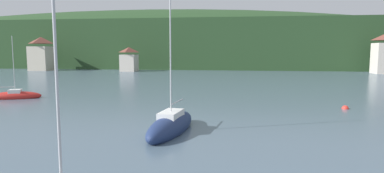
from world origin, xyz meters
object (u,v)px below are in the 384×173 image
object	(u,v)px
sailboat_mid_5	(171,125)
mooring_buoy_near	(345,109)
shore_building_westcentral	(129,60)
sailboat_far_0	(15,96)
shore_building_central	(384,54)
shore_building_west	(41,54)

from	to	relation	value
sailboat_mid_5	mooring_buoy_near	bearing A→B (deg)	134.56
shore_building_westcentral	sailboat_mid_5	world-z (taller)	sailboat_mid_5
sailboat_far_0	sailboat_mid_5	distance (m)	21.79
shore_building_central	sailboat_far_0	distance (m)	69.55
shore_building_westcentral	sailboat_far_0	world-z (taller)	sailboat_far_0
sailboat_mid_5	mooring_buoy_near	distance (m)	16.32
shore_building_central	shore_building_west	bearing A→B (deg)	179.84
shore_building_westcentral	mooring_buoy_near	xyz separation A→B (m)	(34.51, -45.87, -2.75)
shore_building_west	sailboat_far_0	bearing A→B (deg)	-60.49
shore_building_central	sailboat_mid_5	bearing A→B (deg)	-121.84
sailboat_far_0	sailboat_mid_5	bearing A→B (deg)	-53.42
shore_building_westcentral	sailboat_far_0	size ratio (longest dim) A/B	0.85
sailboat_far_0	mooring_buoy_near	distance (m)	31.69
shore_building_west	sailboat_far_0	size ratio (longest dim) A/B	1.23
shore_building_west	sailboat_mid_5	size ratio (longest dim) A/B	0.94
shore_building_westcentral	sailboat_mid_5	xyz separation A→B (m)	(21.46, -55.67, -2.35)
shore_building_westcentral	sailboat_far_0	bearing A→B (deg)	-86.31
sailboat_far_0	shore_building_central	bearing A→B (deg)	17.84
shore_building_westcentral	sailboat_mid_5	distance (m)	59.71
mooring_buoy_near	sailboat_far_0	bearing A→B (deg)	177.20
shore_building_west	sailboat_mid_5	distance (m)	71.32
sailboat_mid_5	shore_building_west	bearing A→B (deg)	-134.25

